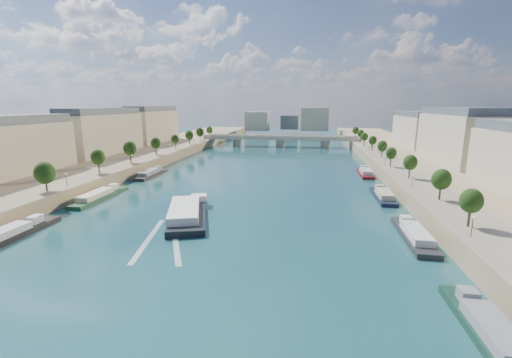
% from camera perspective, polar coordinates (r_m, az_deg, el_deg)
% --- Properties ---
extents(ground, '(700.00, 700.00, 0.00)m').
position_cam_1_polar(ground, '(127.84, -0.89, -1.24)').
color(ground, '#0D2D3A').
rests_on(ground, ground).
extents(quay_left, '(44.00, 520.00, 5.00)m').
position_cam_1_polar(quay_left, '(156.42, -27.86, 0.76)').
color(quay_left, '#9E8460').
rests_on(quay_left, ground).
extents(quay_right, '(44.00, 520.00, 5.00)m').
position_cam_1_polar(quay_right, '(135.28, 30.74, -1.16)').
color(quay_right, '#9E8460').
rests_on(quay_right, ground).
extents(pave_left, '(14.00, 520.00, 0.10)m').
position_cam_1_polar(pave_left, '(147.50, -23.28, 1.58)').
color(pave_left, gray).
rests_on(pave_left, quay_left).
extents(pave_right, '(14.00, 520.00, 0.10)m').
position_cam_1_polar(pave_right, '(129.90, 24.72, 0.12)').
color(pave_right, gray).
rests_on(pave_right, quay_right).
extents(trees_left, '(4.80, 268.80, 8.26)m').
position_cam_1_polar(trees_left, '(147.30, -22.39, 3.79)').
color(trees_left, '#382B1E').
rests_on(trees_left, ground).
extents(trees_right, '(4.80, 268.80, 8.26)m').
position_cam_1_polar(trees_right, '(138.00, 23.03, 3.22)').
color(trees_right, '#382B1E').
rests_on(trees_right, ground).
extents(lamps_left, '(0.36, 200.36, 4.28)m').
position_cam_1_polar(lamps_left, '(136.36, -23.99, 1.88)').
color(lamps_left, black).
rests_on(lamps_left, ground).
extents(lamps_right, '(0.36, 200.36, 4.28)m').
position_cam_1_polar(lamps_right, '(133.02, 22.39, 1.78)').
color(lamps_right, black).
rests_on(lamps_right, ground).
extents(buildings_left, '(16.00, 226.00, 23.20)m').
position_cam_1_polar(buildings_left, '(171.97, -29.45, 6.23)').
color(buildings_left, '#BFAE92').
rests_on(buildings_left, ground).
extents(buildings_right, '(16.00, 226.00, 23.20)m').
position_cam_1_polar(buildings_right, '(149.32, 34.31, 4.99)').
color(buildings_right, '#BFAE92').
rests_on(buildings_right, ground).
extents(skyline, '(79.00, 42.00, 22.00)m').
position_cam_1_polar(skyline, '(342.77, 6.04, 9.70)').
color(skyline, '#BFAE92').
rests_on(skyline, ground).
extents(bridge, '(112.00, 12.00, 8.15)m').
position_cam_1_polar(bridge, '(249.72, 4.07, 6.58)').
color(bridge, '#C1B79E').
rests_on(bridge, ground).
extents(tour_barge, '(18.50, 33.37, 4.36)m').
position_cam_1_polar(tour_barge, '(95.27, -11.38, -5.45)').
color(tour_barge, black).
rests_on(tour_barge, ground).
extents(wake, '(15.38, 25.77, 0.04)m').
position_cam_1_polar(wake, '(81.39, -15.40, -9.75)').
color(wake, silver).
rests_on(wake, ground).
extents(moored_barges_left, '(5.00, 161.42, 3.60)m').
position_cam_1_polar(moored_barges_left, '(97.59, -35.31, -7.41)').
color(moored_barges_left, '#1B1938').
rests_on(moored_barges_left, ground).
extents(moored_barges_right, '(5.00, 160.39, 3.60)m').
position_cam_1_polar(moored_barges_right, '(86.87, 24.80, -8.47)').
color(moored_barges_right, black).
rests_on(moored_barges_right, ground).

